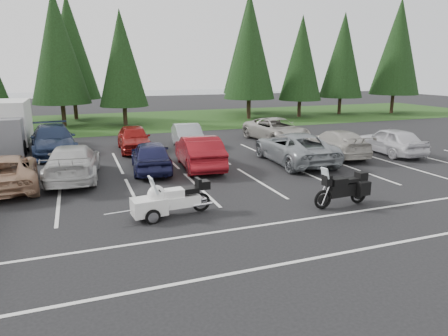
% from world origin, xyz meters
% --- Properties ---
extents(ground, '(120.00, 120.00, 0.00)m').
position_xyz_m(ground, '(0.00, 0.00, 0.00)').
color(ground, black).
rests_on(ground, ground).
extents(grass_strip, '(80.00, 16.00, 0.01)m').
position_xyz_m(grass_strip, '(0.00, 24.00, 0.01)').
color(grass_strip, '#1C3A12').
rests_on(grass_strip, ground).
extents(lake_water, '(70.00, 50.00, 0.02)m').
position_xyz_m(lake_water, '(4.00, 55.00, 0.00)').
color(lake_water, slate).
rests_on(lake_water, ground).
extents(box_truck, '(2.40, 5.60, 2.90)m').
position_xyz_m(box_truck, '(-8.00, 12.50, 1.45)').
color(box_truck, silver).
rests_on(box_truck, ground).
extents(stall_markings, '(32.00, 16.00, 0.01)m').
position_xyz_m(stall_markings, '(0.00, 2.00, 0.00)').
color(stall_markings, silver).
rests_on(stall_markings, ground).
extents(conifer_4, '(4.80, 4.80, 11.17)m').
position_xyz_m(conifer_4, '(-5.00, 22.90, 6.53)').
color(conifer_4, '#332316').
rests_on(conifer_4, ground).
extents(conifer_5, '(4.14, 4.14, 9.63)m').
position_xyz_m(conifer_5, '(0.00, 21.60, 5.63)').
color(conifer_5, '#332316').
rests_on(conifer_5, ground).
extents(conifer_6, '(4.93, 4.93, 11.48)m').
position_xyz_m(conifer_6, '(12.00, 22.10, 6.71)').
color(conifer_6, '#332316').
rests_on(conifer_6, ground).
extents(conifer_7, '(4.27, 4.27, 9.94)m').
position_xyz_m(conifer_7, '(17.50, 21.80, 5.81)').
color(conifer_7, '#332316').
rests_on(conifer_7, ground).
extents(conifer_8, '(4.53, 4.53, 10.56)m').
position_xyz_m(conifer_8, '(23.00, 22.60, 6.17)').
color(conifer_8, '#332316').
rests_on(conifer_8, ground).
extents(conifer_9, '(5.19, 5.19, 12.10)m').
position_xyz_m(conifer_9, '(29.00, 21.30, 7.07)').
color(conifer_9, '#332316').
rests_on(conifer_9, ground).
extents(conifer_back_b, '(4.97, 4.97, 11.58)m').
position_xyz_m(conifer_back_b, '(-4.00, 27.50, 6.77)').
color(conifer_back_b, '#332316').
rests_on(conifer_back_b, ground).
extents(conifer_back_c, '(5.50, 5.50, 12.81)m').
position_xyz_m(conifer_back_c, '(14.00, 26.80, 7.49)').
color(conifer_back_c, '#332316').
rests_on(conifer_back_c, ground).
extents(car_near_2, '(2.79, 5.23, 1.40)m').
position_xyz_m(car_near_2, '(-6.89, 3.75, 0.70)').
color(car_near_2, '#A77E61').
rests_on(car_near_2, ground).
extents(car_near_3, '(2.65, 5.50, 1.55)m').
position_xyz_m(car_near_3, '(-4.33, 4.37, 0.77)').
color(car_near_3, '#BCBCBA').
rests_on(car_near_3, ground).
extents(car_near_4, '(2.21, 4.55, 1.50)m').
position_xyz_m(car_near_4, '(-0.83, 4.59, 0.75)').
color(car_near_4, '#1A1C43').
rests_on(car_near_4, ground).
extents(car_near_5, '(2.16, 5.05, 1.62)m').
position_xyz_m(car_near_5, '(1.51, 4.43, 0.81)').
color(car_near_5, maroon).
rests_on(car_near_5, ground).
extents(car_near_6, '(2.93, 5.86, 1.59)m').
position_xyz_m(car_near_6, '(6.47, 3.78, 0.80)').
color(car_near_6, gray).
rests_on(car_near_6, ground).
extents(car_near_7, '(2.54, 5.18, 1.45)m').
position_xyz_m(car_near_7, '(9.58, 4.51, 0.72)').
color(car_near_7, '#A7A299').
rests_on(car_near_7, ground).
extents(car_near_8, '(2.01, 4.59, 1.54)m').
position_xyz_m(car_near_8, '(12.77, 3.77, 0.77)').
color(car_near_8, silver).
rests_on(car_near_8, ground).
extents(car_far_1, '(2.83, 5.90, 1.66)m').
position_xyz_m(car_far_1, '(-5.36, 10.42, 0.83)').
color(car_far_1, '#1A2642').
rests_on(car_far_1, ground).
extents(car_far_2, '(1.93, 4.49, 1.51)m').
position_xyz_m(car_far_2, '(-0.89, 9.84, 0.76)').
color(car_far_2, maroon).
rests_on(car_far_2, ground).
extents(car_far_3, '(1.99, 4.54, 1.45)m').
position_xyz_m(car_far_3, '(2.35, 9.56, 0.73)').
color(car_far_3, gray).
rests_on(car_far_3, ground).
extents(car_far_4, '(3.10, 5.80, 1.55)m').
position_xyz_m(car_far_4, '(8.61, 9.80, 0.78)').
color(car_far_4, '#A9A39B').
rests_on(car_far_4, ground).
extents(touring_motorcycle, '(2.65, 0.97, 1.44)m').
position_xyz_m(touring_motorcycle, '(-1.10, -1.66, 0.72)').
color(touring_motorcycle, white).
rests_on(touring_motorcycle, ground).
extents(cargo_trailer, '(1.66, 1.04, 0.73)m').
position_xyz_m(cargo_trailer, '(-2.06, -1.74, 0.37)').
color(cargo_trailer, white).
rests_on(cargo_trailer, ground).
extents(adventure_motorcycle, '(2.53, 0.98, 1.52)m').
position_xyz_m(adventure_motorcycle, '(4.58, -2.82, 0.76)').
color(adventure_motorcycle, black).
rests_on(adventure_motorcycle, ground).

